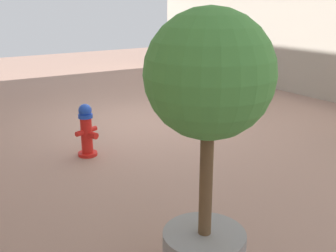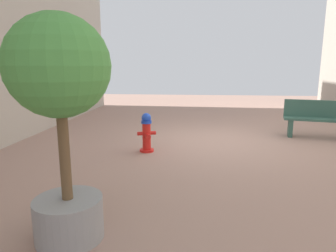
% 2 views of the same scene
% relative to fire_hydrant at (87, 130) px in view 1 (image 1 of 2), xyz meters
% --- Properties ---
extents(ground_plane, '(23.40, 23.40, 0.00)m').
position_rel_fire_hydrant_xyz_m(ground_plane, '(-1.52, -1.10, -0.42)').
color(ground_plane, '#9E7A6B').
extents(fire_hydrant, '(0.40, 0.37, 0.84)m').
position_rel_fire_hydrant_xyz_m(fire_hydrant, '(0.00, 0.00, 0.00)').
color(fire_hydrant, red).
rests_on(fire_hydrant, ground_plane).
extents(bench_near, '(1.83, 0.80, 0.95)m').
position_rel_fire_hydrant_xyz_m(bench_near, '(-4.21, -1.69, 0.08)').
color(bench_near, '#33594C').
rests_on(bench_near, ground_plane).
extents(planter_tree, '(1.01, 1.01, 2.32)m').
position_rel_fire_hydrant_xyz_m(planter_tree, '(0.28, 3.34, 1.10)').
color(planter_tree, gray).
rests_on(planter_tree, ground_plane).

